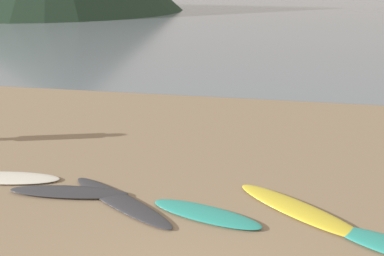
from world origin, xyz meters
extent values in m
cube|color=#8C7559|center=(0.00, 10.00, -0.10)|extent=(120.00, 120.00, 0.20)
cube|color=slate|center=(0.00, 60.88, 0.00)|extent=(140.00, 100.00, 0.01)
ellipsoid|color=silver|center=(-4.59, 4.13, 0.04)|extent=(2.37, 0.82, 0.07)
ellipsoid|color=#333338|center=(-3.00, 3.81, 0.05)|extent=(2.41, 0.67, 0.10)
ellipsoid|color=#333338|center=(-1.90, 3.70, 0.04)|extent=(2.55, 1.77, 0.07)
ellipsoid|color=teal|center=(-0.26, 3.55, 0.04)|extent=(2.11, 0.99, 0.09)
ellipsoid|color=yellow|center=(1.36, 3.97, 0.05)|extent=(2.35, 1.85, 0.10)
camera|label=1|loc=(0.51, -2.20, 3.94)|focal=35.92mm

